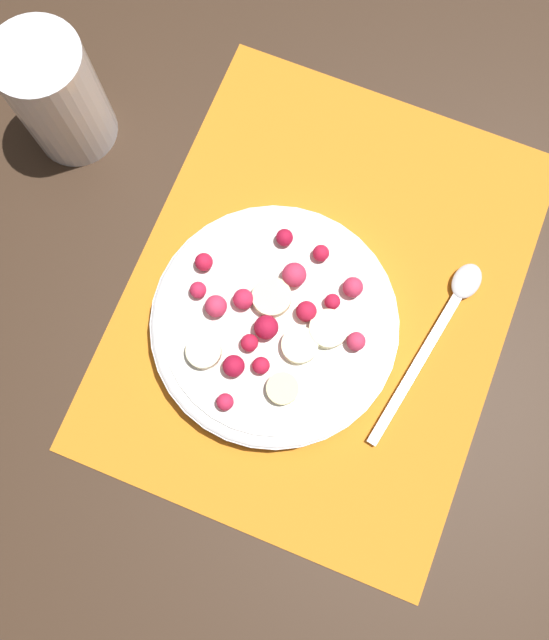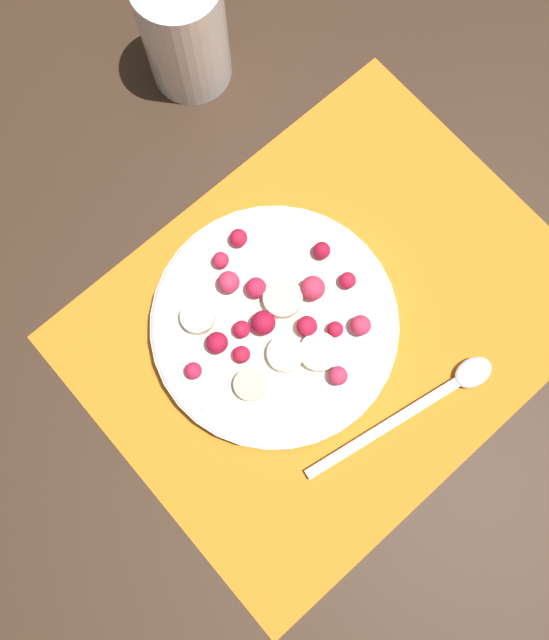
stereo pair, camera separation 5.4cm
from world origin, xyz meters
name	(u,v)px [view 2 (the right image)]	position (x,y,z in m)	size (l,w,h in m)	color
ground_plane	(330,321)	(0.00, 0.00, 0.00)	(3.00, 3.00, 0.00)	#382619
placemat	(330,320)	(0.00, 0.00, 0.00)	(0.44, 0.35, 0.01)	orange
fruit_bowl	(274,324)	(-0.04, 0.03, 0.02)	(0.22, 0.22, 0.05)	white
spoon	(434,396)	(0.02, -0.11, 0.01)	(0.19, 0.05, 0.01)	silver
drinking_glass	(184,31)	(0.07, 0.29, 0.06)	(0.08, 0.08, 0.12)	white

